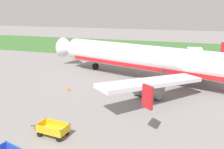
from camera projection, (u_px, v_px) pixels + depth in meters
The scene contains 4 objects.
grass_strip at pixel (154, 48), 62.31m from camera, with size 220.00×28.00×0.06m, color #3D7033.
airplane at pixel (159, 60), 33.56m from camera, with size 36.92×29.98×11.34m.
baggage_cart_fourth_in_row at pixel (53, 129), 19.40m from camera, with size 3.61×1.65×1.07m.
traffic_cone_near_plane at pixel (69, 89), 30.06m from camera, with size 0.43×0.43×0.56m, color orange.
Camera 1 is at (8.84, -10.55, 10.08)m, focal length 38.24 mm.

